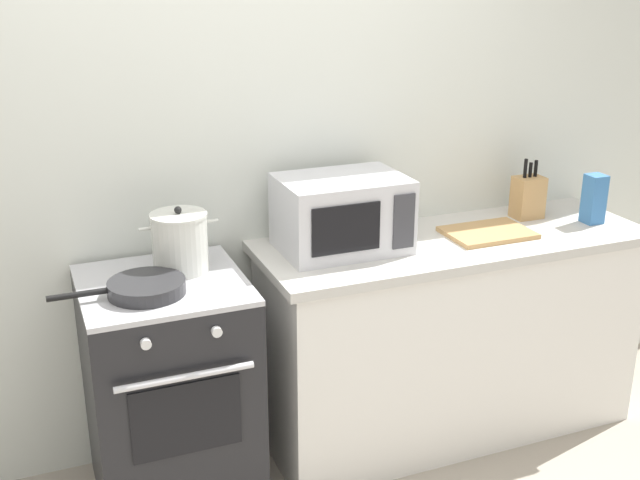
{
  "coord_description": "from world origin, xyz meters",
  "views": [
    {
      "loc": [
        -0.8,
        -2.08,
        2.05
      ],
      "look_at": [
        0.27,
        0.6,
        1.0
      ],
      "focal_mm": 44.26,
      "sensor_mm": 36.0,
      "label": 1
    }
  ],
  "objects_px": {
    "microwave": "(342,214)",
    "pasta_box": "(594,199)",
    "stock_pot": "(180,242)",
    "frying_pan": "(145,287)",
    "stove": "(170,392)",
    "knife_block": "(528,197)",
    "cutting_board": "(488,233)"
  },
  "relations": [
    {
      "from": "stock_pot",
      "to": "knife_block",
      "type": "height_order",
      "value": "knife_block"
    },
    {
      "from": "cutting_board",
      "to": "knife_block",
      "type": "distance_m",
      "value": 0.34
    },
    {
      "from": "stove",
      "to": "microwave",
      "type": "xyz_separation_m",
      "value": [
        0.75,
        0.08,
        0.61
      ]
    },
    {
      "from": "knife_block",
      "to": "frying_pan",
      "type": "bearing_deg",
      "value": -172.68
    },
    {
      "from": "knife_block",
      "to": "stock_pot",
      "type": "bearing_deg",
      "value": -178.09
    },
    {
      "from": "stove",
      "to": "pasta_box",
      "type": "xyz_separation_m",
      "value": [
        1.92,
        -0.03,
        0.57
      ]
    },
    {
      "from": "cutting_board",
      "to": "stove",
      "type": "bearing_deg",
      "value": -179.95
    },
    {
      "from": "stove",
      "to": "microwave",
      "type": "distance_m",
      "value": 0.97
    },
    {
      "from": "cutting_board",
      "to": "knife_block",
      "type": "relative_size",
      "value": 1.3
    },
    {
      "from": "stove",
      "to": "cutting_board",
      "type": "height_order",
      "value": "cutting_board"
    },
    {
      "from": "frying_pan",
      "to": "stock_pot",
      "type": "bearing_deg",
      "value": 46.11
    },
    {
      "from": "microwave",
      "to": "cutting_board",
      "type": "xyz_separation_m",
      "value": [
        0.65,
        -0.08,
        -0.14
      ]
    },
    {
      "from": "stock_pot",
      "to": "frying_pan",
      "type": "relative_size",
      "value": 0.63
    },
    {
      "from": "stock_pot",
      "to": "cutting_board",
      "type": "bearing_deg",
      "value": -3.8
    },
    {
      "from": "microwave",
      "to": "knife_block",
      "type": "distance_m",
      "value": 0.95
    },
    {
      "from": "microwave",
      "to": "pasta_box",
      "type": "relative_size",
      "value": 2.27
    },
    {
      "from": "stove",
      "to": "stock_pot",
      "type": "bearing_deg",
      "value": 43.6
    },
    {
      "from": "pasta_box",
      "to": "stove",
      "type": "bearing_deg",
      "value": 179.14
    },
    {
      "from": "knife_block",
      "to": "pasta_box",
      "type": "bearing_deg",
      "value": -36.88
    },
    {
      "from": "stock_pot",
      "to": "microwave",
      "type": "distance_m",
      "value": 0.66
    },
    {
      "from": "frying_pan",
      "to": "knife_block",
      "type": "height_order",
      "value": "knife_block"
    },
    {
      "from": "cutting_board",
      "to": "stock_pot",
      "type": "bearing_deg",
      "value": 176.2
    },
    {
      "from": "stock_pot",
      "to": "frying_pan",
      "type": "distance_m",
      "value": 0.26
    },
    {
      "from": "microwave",
      "to": "pasta_box",
      "type": "bearing_deg",
      "value": -5.27
    },
    {
      "from": "knife_block",
      "to": "cutting_board",
      "type": "bearing_deg",
      "value": -154.76
    },
    {
      "from": "frying_pan",
      "to": "cutting_board",
      "type": "bearing_deg",
      "value": 3.39
    },
    {
      "from": "stock_pot",
      "to": "frying_pan",
      "type": "bearing_deg",
      "value": -133.89
    },
    {
      "from": "stove",
      "to": "pasta_box",
      "type": "distance_m",
      "value": 2.0
    },
    {
      "from": "knife_block",
      "to": "pasta_box",
      "type": "distance_m",
      "value": 0.28
    },
    {
      "from": "knife_block",
      "to": "pasta_box",
      "type": "xyz_separation_m",
      "value": [
        0.23,
        -0.17,
        0.01
      ]
    },
    {
      "from": "stove",
      "to": "knife_block",
      "type": "height_order",
      "value": "knife_block"
    },
    {
      "from": "pasta_box",
      "to": "cutting_board",
      "type": "bearing_deg",
      "value": 176.72
    }
  ]
}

